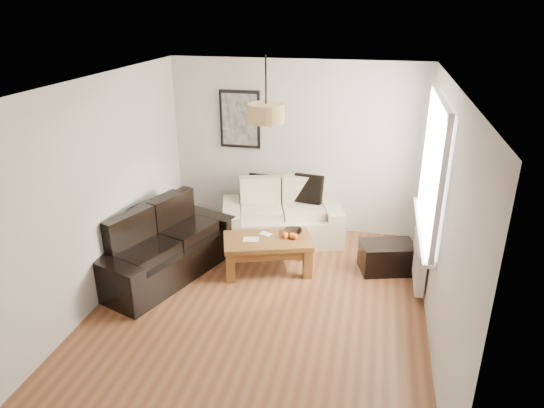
% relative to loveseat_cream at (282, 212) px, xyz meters
% --- Properties ---
extents(floor, '(4.50, 4.50, 0.00)m').
position_rel_loveseat_cream_xyz_m(floor, '(0.11, -1.78, -0.43)').
color(floor, brown).
rests_on(floor, ground).
extents(ceiling, '(3.80, 4.50, 0.00)m').
position_rel_loveseat_cream_xyz_m(ceiling, '(0.11, -1.78, 2.17)').
color(ceiling, white).
rests_on(ceiling, floor).
extents(wall_back, '(3.80, 0.04, 2.60)m').
position_rel_loveseat_cream_xyz_m(wall_back, '(0.11, 0.47, 0.87)').
color(wall_back, silver).
rests_on(wall_back, floor).
extents(wall_front, '(3.80, 0.04, 2.60)m').
position_rel_loveseat_cream_xyz_m(wall_front, '(0.11, -4.03, 0.87)').
color(wall_front, silver).
rests_on(wall_front, floor).
extents(wall_left, '(0.04, 4.50, 2.60)m').
position_rel_loveseat_cream_xyz_m(wall_left, '(-1.79, -1.78, 0.87)').
color(wall_left, silver).
rests_on(wall_left, floor).
extents(wall_right, '(0.04, 4.50, 2.60)m').
position_rel_loveseat_cream_xyz_m(wall_right, '(2.01, -1.78, 0.87)').
color(wall_right, silver).
rests_on(wall_right, floor).
extents(window_bay, '(0.14, 1.90, 1.60)m').
position_rel_loveseat_cream_xyz_m(window_bay, '(1.97, -0.98, 1.17)').
color(window_bay, white).
rests_on(window_bay, wall_right).
extents(radiator, '(0.10, 0.90, 0.52)m').
position_rel_loveseat_cream_xyz_m(radiator, '(1.93, -0.98, -0.05)').
color(radiator, white).
rests_on(radiator, wall_right).
extents(poster, '(0.62, 0.04, 0.87)m').
position_rel_loveseat_cream_xyz_m(poster, '(-0.74, 0.44, 1.27)').
color(poster, black).
rests_on(poster, wall_back).
extents(pendant_shade, '(0.40, 0.40, 0.20)m').
position_rel_loveseat_cream_xyz_m(pendant_shade, '(0.11, -1.48, 1.80)').
color(pendant_shade, tan).
rests_on(pendant_shade, ceiling).
extents(loveseat_cream, '(1.95, 1.41, 0.87)m').
position_rel_loveseat_cream_xyz_m(loveseat_cream, '(0.00, 0.00, 0.00)').
color(loveseat_cream, beige).
rests_on(loveseat_cream, floor).
extents(sofa_leather, '(1.57, 2.17, 0.85)m').
position_rel_loveseat_cream_xyz_m(sofa_leather, '(-1.32, -1.32, -0.01)').
color(sofa_leather, black).
rests_on(sofa_leather, floor).
extents(coffee_table, '(1.28, 0.95, 0.47)m').
position_rel_loveseat_cream_xyz_m(coffee_table, '(0.00, -0.98, -0.20)').
color(coffee_table, brown).
rests_on(coffee_table, floor).
extents(ottoman, '(0.79, 0.62, 0.39)m').
position_rel_loveseat_cream_xyz_m(ottoman, '(1.56, -0.65, -0.24)').
color(ottoman, black).
rests_on(ottoman, floor).
extents(cushion_left, '(0.39, 0.15, 0.38)m').
position_rel_loveseat_cream_xyz_m(cushion_left, '(-0.36, 0.21, 0.30)').
color(cushion_left, black).
rests_on(cushion_left, loveseat_cream).
extents(cushion_right, '(0.44, 0.19, 0.43)m').
position_rel_loveseat_cream_xyz_m(cushion_right, '(0.36, 0.21, 0.32)').
color(cushion_right, black).
rests_on(cushion_right, loveseat_cream).
extents(fruit_bowl, '(0.28, 0.28, 0.06)m').
position_rel_loveseat_cream_xyz_m(fruit_bowl, '(0.31, -0.76, 0.06)').
color(fruit_bowl, black).
rests_on(fruit_bowl, coffee_table).
extents(orange_a, '(0.10, 0.10, 0.08)m').
position_rel_loveseat_cream_xyz_m(orange_a, '(0.32, -0.90, 0.07)').
color(orange_a, orange).
rests_on(orange_a, fruit_bowl).
extents(orange_b, '(0.09, 0.09, 0.08)m').
position_rel_loveseat_cream_xyz_m(orange_b, '(0.36, -0.92, 0.07)').
color(orange_b, '#D54411').
rests_on(orange_b, fruit_bowl).
extents(orange_c, '(0.11, 0.11, 0.09)m').
position_rel_loveseat_cream_xyz_m(orange_c, '(0.22, -0.91, 0.07)').
color(orange_c, '#D94E12').
rests_on(orange_c, fruit_bowl).
extents(papers, '(0.22, 0.17, 0.01)m').
position_rel_loveseat_cream_xyz_m(papers, '(-0.20, -1.05, 0.04)').
color(papers, white).
rests_on(papers, coffee_table).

